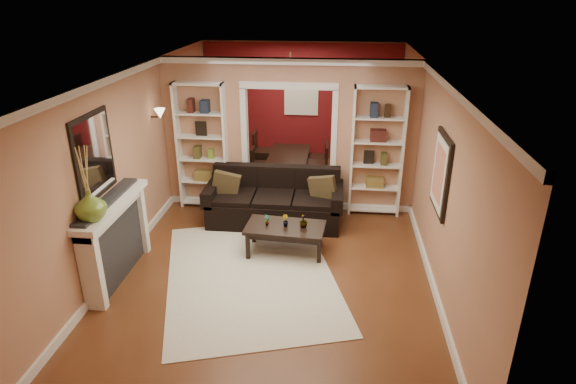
# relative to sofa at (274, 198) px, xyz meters

# --- Properties ---
(floor) EXTENTS (8.00, 8.00, 0.00)m
(floor) POSITION_rel_sofa_xyz_m (0.18, -0.45, -0.46)
(floor) COLOR brown
(floor) RESTS_ON ground
(ceiling) EXTENTS (8.00, 8.00, 0.00)m
(ceiling) POSITION_rel_sofa_xyz_m (0.18, -0.45, 2.24)
(ceiling) COLOR white
(ceiling) RESTS_ON ground
(wall_back) EXTENTS (8.00, 0.00, 8.00)m
(wall_back) POSITION_rel_sofa_xyz_m (0.18, 3.55, 0.89)
(wall_back) COLOR tan
(wall_back) RESTS_ON ground
(wall_front) EXTENTS (8.00, 0.00, 8.00)m
(wall_front) POSITION_rel_sofa_xyz_m (0.18, -4.45, 0.89)
(wall_front) COLOR tan
(wall_front) RESTS_ON ground
(wall_left) EXTENTS (0.00, 8.00, 8.00)m
(wall_left) POSITION_rel_sofa_xyz_m (-2.07, -0.45, 0.89)
(wall_left) COLOR tan
(wall_left) RESTS_ON ground
(wall_right) EXTENTS (0.00, 8.00, 8.00)m
(wall_right) POSITION_rel_sofa_xyz_m (2.43, -0.45, 0.89)
(wall_right) COLOR tan
(wall_right) RESTS_ON ground
(partition_wall) EXTENTS (4.50, 0.15, 2.70)m
(partition_wall) POSITION_rel_sofa_xyz_m (0.18, 0.75, 0.89)
(partition_wall) COLOR tan
(partition_wall) RESTS_ON floor
(red_back_panel) EXTENTS (4.44, 0.04, 2.64)m
(red_back_panel) POSITION_rel_sofa_xyz_m (0.18, 3.52, 0.86)
(red_back_panel) COLOR maroon
(red_back_panel) RESTS_ON floor
(dining_window) EXTENTS (0.78, 0.03, 0.98)m
(dining_window) POSITION_rel_sofa_xyz_m (0.18, 3.48, 1.09)
(dining_window) COLOR #8CA5CC
(dining_window) RESTS_ON wall_back
(area_rug) EXTENTS (3.11, 3.73, 0.01)m
(area_rug) POSITION_rel_sofa_xyz_m (-0.13, -1.71, -0.45)
(area_rug) COLOR beige
(area_rug) RESTS_ON floor
(sofa) EXTENTS (2.34, 1.01, 0.92)m
(sofa) POSITION_rel_sofa_xyz_m (0.00, 0.00, 0.00)
(sofa) COLOR black
(sofa) RESTS_ON floor
(pillow_left) EXTENTS (0.46, 0.14, 0.45)m
(pillow_left) POSITION_rel_sofa_xyz_m (-0.83, -0.02, 0.22)
(pillow_left) COLOR #504022
(pillow_left) RESTS_ON sofa
(pillow_right) EXTENTS (0.46, 0.25, 0.45)m
(pillow_right) POSITION_rel_sofa_xyz_m (0.83, -0.02, 0.21)
(pillow_right) COLOR #504022
(pillow_right) RESTS_ON sofa
(coffee_table) EXTENTS (1.23, 0.73, 0.45)m
(coffee_table) POSITION_rel_sofa_xyz_m (0.30, -1.02, -0.23)
(coffee_table) COLOR black
(coffee_table) RESTS_ON floor
(plant_left) EXTENTS (0.10, 0.11, 0.18)m
(plant_left) POSITION_rel_sofa_xyz_m (0.02, -1.02, 0.08)
(plant_left) COLOR #336626
(plant_left) RESTS_ON coffee_table
(plant_center) EXTENTS (0.13, 0.13, 0.18)m
(plant_center) POSITION_rel_sofa_xyz_m (0.30, -1.02, 0.08)
(plant_center) COLOR #336626
(plant_center) RESTS_ON coffee_table
(plant_right) EXTENTS (0.17, 0.17, 0.21)m
(plant_right) POSITION_rel_sofa_xyz_m (0.58, -1.02, 0.10)
(plant_right) COLOR #336626
(plant_right) RESTS_ON coffee_table
(bookshelf_left) EXTENTS (0.90, 0.30, 2.30)m
(bookshelf_left) POSITION_rel_sofa_xyz_m (-1.37, 0.58, 0.69)
(bookshelf_left) COLOR white
(bookshelf_left) RESTS_ON floor
(bookshelf_right) EXTENTS (0.90, 0.30, 2.30)m
(bookshelf_right) POSITION_rel_sofa_xyz_m (1.73, 0.58, 0.69)
(bookshelf_right) COLOR white
(bookshelf_right) RESTS_ON floor
(fireplace) EXTENTS (0.32, 1.70, 1.16)m
(fireplace) POSITION_rel_sofa_xyz_m (-1.91, -1.95, 0.12)
(fireplace) COLOR white
(fireplace) RESTS_ON floor
(vase) EXTENTS (0.45, 0.45, 0.39)m
(vase) POSITION_rel_sofa_xyz_m (-1.91, -2.48, 0.90)
(vase) COLOR olive
(vase) RESTS_ON fireplace
(mirror) EXTENTS (0.03, 0.95, 1.10)m
(mirror) POSITION_rel_sofa_xyz_m (-2.05, -1.95, 1.34)
(mirror) COLOR silver
(mirror) RESTS_ON wall_left
(wall_sconce) EXTENTS (0.18, 0.18, 0.22)m
(wall_sconce) POSITION_rel_sofa_xyz_m (-1.97, 0.10, 1.37)
(wall_sconce) COLOR #FFE0A5
(wall_sconce) RESTS_ON wall_left
(framed_art) EXTENTS (0.04, 0.85, 1.05)m
(framed_art) POSITION_rel_sofa_xyz_m (2.39, -1.45, 1.09)
(framed_art) COLOR black
(framed_art) RESTS_ON wall_right
(dining_table) EXTENTS (1.50, 0.83, 0.53)m
(dining_table) POSITION_rel_sofa_xyz_m (0.05, 2.18, -0.19)
(dining_table) COLOR black
(dining_table) RESTS_ON floor
(dining_chair_nw) EXTENTS (0.41, 0.41, 0.76)m
(dining_chair_nw) POSITION_rel_sofa_xyz_m (-0.50, 1.88, -0.08)
(dining_chair_nw) COLOR black
(dining_chair_nw) RESTS_ON floor
(dining_chair_ne) EXTENTS (0.54, 0.54, 0.87)m
(dining_chair_ne) POSITION_rel_sofa_xyz_m (0.60, 1.88, -0.02)
(dining_chair_ne) COLOR black
(dining_chair_ne) RESTS_ON floor
(dining_chair_sw) EXTENTS (0.49, 0.49, 0.94)m
(dining_chair_sw) POSITION_rel_sofa_xyz_m (-0.50, 2.48, 0.01)
(dining_chair_sw) COLOR black
(dining_chair_sw) RESTS_ON floor
(dining_chair_se) EXTENTS (0.48, 0.48, 0.75)m
(dining_chair_se) POSITION_rel_sofa_xyz_m (0.60, 2.48, -0.08)
(dining_chair_se) COLOR black
(dining_chair_se) RESTS_ON floor
(chandelier) EXTENTS (0.50, 0.50, 0.30)m
(chandelier) POSITION_rel_sofa_xyz_m (0.18, 2.25, 1.56)
(chandelier) COLOR #392A1A
(chandelier) RESTS_ON ceiling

